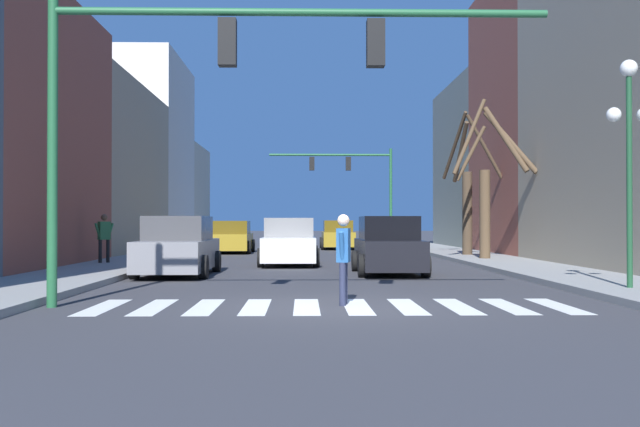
{
  "coord_description": "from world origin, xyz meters",
  "views": [
    {
      "loc": [
        -0.52,
        -13.3,
        1.5
      ],
      "look_at": [
        0.34,
        23.87,
        1.95
      ],
      "focal_mm": 42.0,
      "sensor_mm": 36.0,
      "label": 1
    }
  ],
  "objects_px": {
    "car_driving_toward_lane": "(232,238)",
    "pedestrian_near_right_corner": "(343,251)",
    "car_parked_right_far": "(388,247)",
    "street_tree_right_near": "(489,185)",
    "car_parked_right_near": "(289,243)",
    "street_tree_left_near": "(467,193)",
    "street_lamp_right_corner": "(629,127)",
    "car_parked_left_near": "(338,236)",
    "traffic_signal_near": "(212,70)",
    "traffic_signal_far": "(354,175)",
    "pedestrian_on_left_sidewalk": "(104,234)",
    "car_driving_away_lane": "(178,248)",
    "car_at_intersection": "(394,237)"
  },
  "relations": [
    {
      "from": "street_tree_left_near",
      "to": "traffic_signal_far",
      "type": "bearing_deg",
      "value": 104.36
    },
    {
      "from": "street_lamp_right_corner",
      "to": "car_driving_away_lane",
      "type": "relative_size",
      "value": 0.97
    },
    {
      "from": "pedestrian_near_right_corner",
      "to": "street_tree_right_near",
      "type": "height_order",
      "value": "street_tree_right_near"
    },
    {
      "from": "car_parked_right_far",
      "to": "car_driving_toward_lane",
      "type": "bearing_deg",
      "value": 21.49
    },
    {
      "from": "traffic_signal_near",
      "to": "traffic_signal_far",
      "type": "height_order",
      "value": "traffic_signal_far"
    },
    {
      "from": "street_tree_right_near",
      "to": "car_driving_away_lane",
      "type": "bearing_deg",
      "value": -148.22
    },
    {
      "from": "traffic_signal_far",
      "to": "car_driving_away_lane",
      "type": "xyz_separation_m",
      "value": [
        -6.74,
        -24.97,
        -3.7
      ]
    },
    {
      "from": "traffic_signal_far",
      "to": "car_parked_left_near",
      "type": "relative_size",
      "value": 1.63
    },
    {
      "from": "car_parked_right_far",
      "to": "car_at_intersection",
      "type": "xyz_separation_m",
      "value": [
        2.12,
        16.05,
        -0.02
      ]
    },
    {
      "from": "street_lamp_right_corner",
      "to": "car_parked_right_near",
      "type": "bearing_deg",
      "value": 123.18
    },
    {
      "from": "car_parked_left_near",
      "to": "car_driving_away_lane",
      "type": "distance_m",
      "value": 21.6
    },
    {
      "from": "pedestrian_near_right_corner",
      "to": "car_parked_left_near",
      "type": "bearing_deg",
      "value": 8.11
    },
    {
      "from": "car_parked_right_near",
      "to": "street_tree_left_near",
      "type": "distance_m",
      "value": 9.27
    },
    {
      "from": "car_at_intersection",
      "to": "street_tree_right_near",
      "type": "distance_m",
      "value": 10.32
    },
    {
      "from": "pedestrian_on_left_sidewalk",
      "to": "street_tree_right_near",
      "type": "distance_m",
      "value": 14.06
    },
    {
      "from": "street_lamp_right_corner",
      "to": "street_tree_right_near",
      "type": "relative_size",
      "value": 0.79
    },
    {
      "from": "car_parked_right_far",
      "to": "pedestrian_near_right_corner",
      "type": "distance_m",
      "value": 8.27
    },
    {
      "from": "car_parked_right_near",
      "to": "car_driving_away_lane",
      "type": "bearing_deg",
      "value": -31.01
    },
    {
      "from": "traffic_signal_far",
      "to": "car_parked_right_far",
      "type": "relative_size",
      "value": 1.81
    },
    {
      "from": "car_parked_left_near",
      "to": "car_parked_right_near",
      "type": "bearing_deg",
      "value": 171.16
    },
    {
      "from": "traffic_signal_near",
      "to": "car_parked_left_near",
      "type": "xyz_separation_m",
      "value": [
        3.6,
        28.93,
        -3.46
      ]
    },
    {
      "from": "street_tree_left_near",
      "to": "car_parked_left_near",
      "type": "bearing_deg",
      "value": 115.14
    },
    {
      "from": "car_driving_away_lane",
      "to": "car_driving_toward_lane",
      "type": "xyz_separation_m",
      "value": [
        0.03,
        15.54,
        -0.04
      ]
    },
    {
      "from": "car_parked_right_far",
      "to": "traffic_signal_far",
      "type": "bearing_deg",
      "value": -1.65
    },
    {
      "from": "car_parked_left_near",
      "to": "car_driving_away_lane",
      "type": "xyz_separation_m",
      "value": [
        -5.52,
        -20.89,
        0.03
      ]
    },
    {
      "from": "car_driving_away_lane",
      "to": "car_parked_right_near",
      "type": "bearing_deg",
      "value": -31.01
    },
    {
      "from": "car_driving_away_lane",
      "to": "street_tree_left_near",
      "type": "distance_m",
      "value": 14.81
    },
    {
      "from": "street_tree_right_near",
      "to": "pedestrian_on_left_sidewalk",
      "type": "bearing_deg",
      "value": -169.29
    },
    {
      "from": "pedestrian_on_left_sidewalk",
      "to": "street_tree_left_near",
      "type": "height_order",
      "value": "street_tree_left_near"
    },
    {
      "from": "traffic_signal_far",
      "to": "street_tree_right_near",
      "type": "distance_m",
      "value": 18.89
    },
    {
      "from": "street_lamp_right_corner",
      "to": "car_parked_right_far",
      "type": "bearing_deg",
      "value": 124.3
    },
    {
      "from": "traffic_signal_near",
      "to": "pedestrian_on_left_sidewalk",
      "type": "height_order",
      "value": "traffic_signal_near"
    },
    {
      "from": "pedestrian_on_left_sidewalk",
      "to": "car_parked_right_far",
      "type": "bearing_deg",
      "value": -63.56
    },
    {
      "from": "car_driving_away_lane",
      "to": "pedestrian_on_left_sidewalk",
      "type": "distance_m",
      "value": 5.06
    },
    {
      "from": "car_parked_right_near",
      "to": "car_driving_toward_lane",
      "type": "bearing_deg",
      "value": -163.78
    },
    {
      "from": "car_driving_toward_lane",
      "to": "pedestrian_near_right_corner",
      "type": "relative_size",
      "value": 2.71
    },
    {
      "from": "pedestrian_near_right_corner",
      "to": "pedestrian_on_left_sidewalk",
      "type": "relative_size",
      "value": 1.01
    },
    {
      "from": "car_parked_right_far",
      "to": "street_lamp_right_corner",
      "type": "bearing_deg",
      "value": -145.7
    },
    {
      "from": "car_parked_left_near",
      "to": "car_driving_toward_lane",
      "type": "height_order",
      "value": "car_parked_left_near"
    },
    {
      "from": "car_parked_right_far",
      "to": "street_tree_right_near",
      "type": "xyz_separation_m",
      "value": [
        4.52,
        6.25,
        2.14
      ]
    },
    {
      "from": "car_driving_away_lane",
      "to": "pedestrian_near_right_corner",
      "type": "xyz_separation_m",
      "value": [
        4.28,
        -7.79,
        0.19
      ]
    },
    {
      "from": "street_lamp_right_corner",
      "to": "street_tree_right_near",
      "type": "xyz_separation_m",
      "value": [
        0.22,
        12.54,
        -0.56
      ]
    },
    {
      "from": "traffic_signal_near",
      "to": "street_lamp_right_corner",
      "type": "distance_m",
      "value": 8.68
    },
    {
      "from": "street_lamp_right_corner",
      "to": "car_parked_right_near",
      "type": "xyz_separation_m",
      "value": [
        -7.26,
        11.11,
        -2.71
      ]
    },
    {
      "from": "street_lamp_right_corner",
      "to": "car_parked_left_near",
      "type": "distance_m",
      "value": 27.46
    },
    {
      "from": "car_parked_right_near",
      "to": "pedestrian_on_left_sidewalk",
      "type": "distance_m",
      "value": 6.33
    },
    {
      "from": "car_at_intersection",
      "to": "traffic_signal_far",
      "type": "bearing_deg",
      "value": 9.28
    },
    {
      "from": "pedestrian_near_right_corner",
      "to": "traffic_signal_near",
      "type": "bearing_deg",
      "value": 106.64
    },
    {
      "from": "car_at_intersection",
      "to": "pedestrian_on_left_sidewalk",
      "type": "distance_m",
      "value": 16.77
    },
    {
      "from": "street_lamp_right_corner",
      "to": "pedestrian_near_right_corner",
      "type": "xyz_separation_m",
      "value": [
        -6.05,
        -1.78,
        -2.51
      ]
    }
  ]
}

